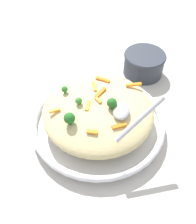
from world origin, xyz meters
TOP-DOWN VIEW (x-y plane):
  - ground_plane at (0.00, 0.00)m, footprint 2.40×2.40m
  - serving_bowl at (0.00, 0.00)m, footprint 0.37×0.37m
  - pasta_mound at (0.00, 0.00)m, footprint 0.30×0.30m
  - carrot_piece_0 at (0.03, 0.00)m, footprint 0.04×0.02m
  - carrot_piece_1 at (0.05, 0.02)m, footprint 0.04×0.02m
  - carrot_piece_2 at (0.09, 0.01)m, footprint 0.02×0.04m
  - carrot_piece_3 at (-0.02, 0.02)m, footprint 0.03×0.01m
  - carrot_piece_4 at (-0.00, 0.00)m, footprint 0.02×0.02m
  - carrot_piece_5 at (-0.05, 0.10)m, footprint 0.02×0.03m
  - carrot_piece_6 at (-0.09, -0.01)m, footprint 0.01×0.03m
  - carrot_piece_7 at (0.09, -0.08)m, footprint 0.02×0.04m
  - carrot_piece_8 at (-0.06, -0.07)m, footprint 0.03×0.04m
  - broccoli_floret_0 at (-0.02, 0.05)m, footprint 0.02×0.02m
  - broccoli_floret_1 at (-0.01, -0.04)m, footprint 0.02×0.02m
  - broccoli_floret_2 at (-0.08, 0.05)m, footprint 0.03×0.03m
  - broccoli_floret_3 at (0.02, 0.09)m, footprint 0.02×0.02m
  - serving_spoon at (-0.04, -0.08)m, footprint 0.12×0.11m
  - companion_bowl at (0.27, -0.10)m, footprint 0.14×0.14m

SIDE VIEW (x-z plane):
  - ground_plane at x=0.00m, z-range 0.00..0.00m
  - serving_bowl at x=0.00m, z-range 0.00..0.04m
  - companion_bowl at x=0.27m, z-range 0.00..0.08m
  - pasta_mound at x=0.00m, z-range 0.03..0.11m
  - carrot_piece_5 at x=-0.05m, z-range 0.10..0.10m
  - carrot_piece_6 at x=-0.09m, z-range 0.10..0.10m
  - carrot_piece_7 at x=0.09m, z-range 0.10..0.10m
  - carrot_piece_8 at x=-0.06m, z-range 0.10..0.10m
  - carrot_piece_2 at x=0.09m, z-range 0.10..0.11m
  - carrot_piece_3 at x=-0.02m, z-range 0.10..0.11m
  - carrot_piece_1 at x=0.05m, z-range 0.10..0.11m
  - carrot_piece_0 at x=0.03m, z-range 0.10..0.11m
  - carrot_piece_4 at x=0.00m, z-range 0.11..0.11m
  - broccoli_floret_3 at x=0.02m, z-range 0.10..0.12m
  - broccoli_floret_0 at x=-0.02m, z-range 0.10..0.13m
  - broccoli_floret_2 at x=-0.08m, z-range 0.10..0.13m
  - broccoli_floret_1 at x=-0.01m, z-range 0.11..0.14m
  - serving_spoon at x=-0.04m, z-range 0.08..0.16m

